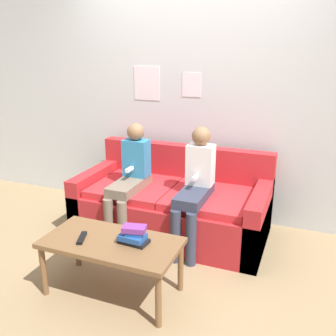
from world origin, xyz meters
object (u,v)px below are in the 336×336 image
(person_left, at_px, (130,176))
(tv_remote, at_px, (82,238))
(coffee_table, at_px, (112,247))
(person_right, at_px, (195,184))
(couch, at_px, (173,206))

(person_left, xyz_separation_m, tv_remote, (0.09, -0.94, -0.16))
(tv_remote, bearing_deg, coffee_table, -4.56)
(person_left, bearing_deg, person_right, 0.27)
(person_right, distance_m, tv_remote, 1.12)
(coffee_table, relative_size, tv_remote, 5.81)
(couch, bearing_deg, person_right, -35.53)
(couch, xyz_separation_m, tv_remote, (-0.27, -1.15, 0.17))
(person_right, bearing_deg, couch, 144.47)
(coffee_table, xyz_separation_m, person_right, (0.35, 0.89, 0.23))
(couch, distance_m, tv_remote, 1.20)
(tv_remote, bearing_deg, person_right, 38.43)
(couch, height_order, tv_remote, couch)
(couch, distance_m, person_left, 0.53)
(couch, relative_size, coffee_table, 1.82)
(coffee_table, relative_size, person_right, 0.91)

